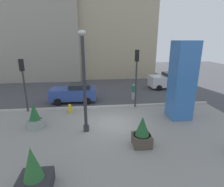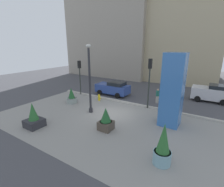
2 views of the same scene
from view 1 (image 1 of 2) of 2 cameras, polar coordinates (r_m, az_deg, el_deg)
ground_plane at (r=16.25m, az=-1.48°, el=-3.32°), size 60.00×60.00×0.00m
plaza_pavement at (r=10.84m, az=1.42°, el=-14.20°), size 18.00×10.00×0.02m
curb_strip at (r=15.40m, az=-1.19°, el=-4.15°), size 18.00×0.24×0.16m
lamp_post at (r=10.67m, az=-8.80°, el=2.41°), size 0.44×0.44×6.09m
art_pillar_blue at (r=13.61m, az=21.34°, el=3.69°), size 1.49×1.49×5.53m
potted_plant_near_right at (r=7.91m, az=-23.62°, el=-22.72°), size 1.23×1.23×1.92m
potted_plant_curbside at (r=9.99m, az=9.54°, el=-12.31°), size 0.97×0.97×1.72m
potted_plant_by_pillar at (r=12.83m, az=-23.35°, el=-7.29°), size 1.10×1.10×1.71m
fire_hydrant at (r=14.52m, az=-13.24°, el=-4.71°), size 0.36×0.26×0.75m
traffic_light_far_side at (r=14.81m, az=7.77°, el=7.47°), size 0.28×0.42×4.81m
traffic_light_corner at (r=15.38m, az=-26.43°, el=4.75°), size 0.28×0.42×4.20m
car_curb_west at (r=16.95m, az=-11.96°, el=0.24°), size 4.18×2.07×1.71m
car_far_lane at (r=22.22m, az=16.97°, el=4.03°), size 3.95×2.18×1.90m
pedestrian_by_curb at (r=17.32m, az=6.86°, el=0.84°), size 0.42×0.42×1.56m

